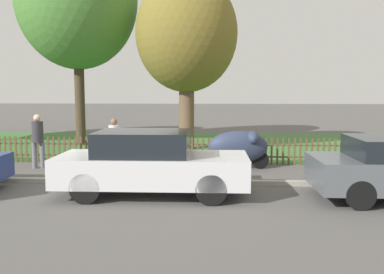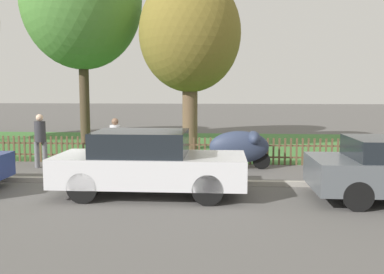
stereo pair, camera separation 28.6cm
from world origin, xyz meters
name	(u,v)px [view 2 (the right image)]	position (x,y,z in m)	size (l,w,h in m)	color
ground_plane	(117,184)	(0.00, 0.00, 0.00)	(120.00, 120.00, 0.00)	#565451
kerb_stone	(118,181)	(0.00, 0.10, 0.06)	(33.77, 0.20, 0.12)	#9E998E
grass_strip	(162,144)	(0.00, 7.87, 0.01)	(33.77, 9.51, 0.01)	#3D7033
park_fence	(141,150)	(0.00, 3.13, 0.43)	(33.77, 0.05, 0.86)	brown
parked_car_navy_estate	(148,163)	(1.00, -1.05, 0.75)	(4.29, 1.78, 1.47)	silver
covered_motorcycle	(241,147)	(3.21, 2.32, 0.68)	(1.88, 0.81, 1.16)	black
tree_behind_motorcycle	(82,0)	(-3.39, 7.80, 6.16)	(5.11, 5.11, 9.12)	#473828
tree_mid_park	(190,35)	(1.34, 6.48, 4.52)	(3.99, 3.99, 6.86)	brown
pedestrian_near_fence	(40,137)	(-2.91, 2.10, 0.93)	(0.41, 0.41, 1.65)	slate
pedestrian_by_lamp	(115,141)	(-0.52, 1.89, 0.88)	(0.42, 0.42, 1.55)	slate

